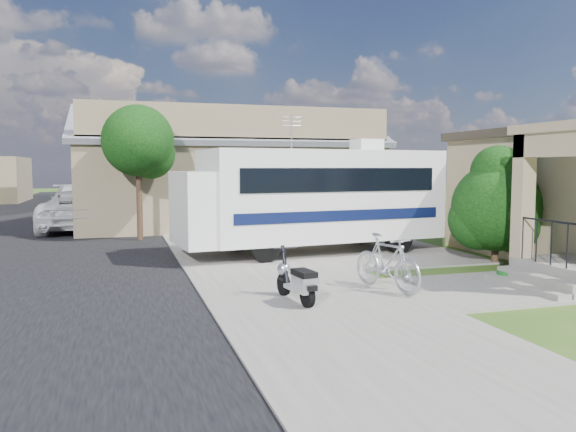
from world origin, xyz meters
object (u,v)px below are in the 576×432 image
object	(u,v)px
shrub	(497,203)
van	(78,200)
scooter	(298,282)
bicycle	(387,265)
pickup_truck	(79,210)
garden_hose	(507,277)
motorhome	(313,196)

from	to	relation	value
shrub	van	xyz separation A→B (m)	(-11.41, 18.34, -0.76)
scooter	van	bearing A→B (deg)	95.88
scooter	bicycle	world-z (taller)	bicycle
pickup_truck	garden_hose	distance (m)	16.37
scooter	motorhome	bearing A→B (deg)	60.37
scooter	van	distance (m)	21.76
pickup_truck	shrub	bearing A→B (deg)	135.60
scooter	pickup_truck	world-z (taller)	pickup_truck
bicycle	shrub	bearing A→B (deg)	12.39
pickup_truck	scooter	bearing A→B (deg)	109.46
shrub	scooter	xyz separation A→B (m)	(-6.30, -2.80, -1.13)
bicycle	garden_hose	bearing A→B (deg)	-11.84
pickup_truck	garden_hose	size ratio (longest dim) A/B	13.14
shrub	van	world-z (taller)	shrub
pickup_truck	motorhome	bearing A→B (deg)	130.65
shrub	bicycle	size ratio (longest dim) A/B	1.65
motorhome	shrub	distance (m)	4.92
bicycle	pickup_truck	bearing A→B (deg)	99.73
bicycle	garden_hose	distance (m)	3.06
van	shrub	bearing A→B (deg)	-68.56
motorhome	scooter	bearing A→B (deg)	-118.42
van	motorhome	bearing A→B (deg)	-75.07
bicycle	garden_hose	xyz separation A→B (m)	(3.01, 0.23, -0.46)
shrub	pickup_truck	xyz separation A→B (m)	(-10.87, 11.14, -0.77)
motorhome	shrub	xyz separation A→B (m)	(4.04, -2.81, -0.11)
scooter	bicycle	size ratio (longest dim) A/B	0.79
motorhome	pickup_truck	size ratio (longest dim) A/B	1.37
motorhome	scooter	size ratio (longest dim) A/B	5.35
bicycle	pickup_truck	world-z (taller)	pickup_truck
garden_hose	bicycle	bearing A→B (deg)	-175.59
bicycle	van	xyz separation A→B (m)	(-7.11, 20.69, 0.24)
motorhome	pickup_truck	distance (m)	10.81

